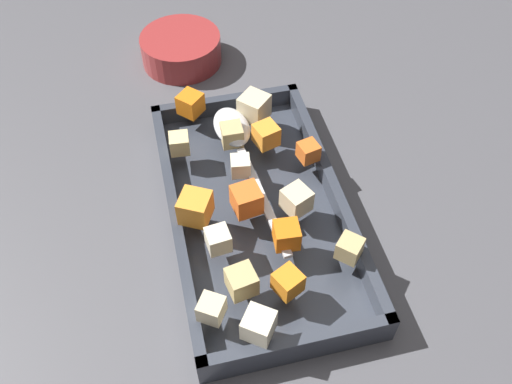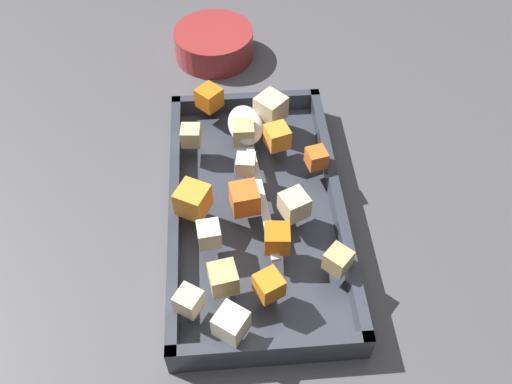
# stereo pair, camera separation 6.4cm
# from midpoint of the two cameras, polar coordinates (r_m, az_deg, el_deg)

# --- Properties ---
(ground_plane) EXTENTS (4.00, 4.00, 0.00)m
(ground_plane) POSITION_cam_midpoint_polar(r_m,az_deg,el_deg) (0.69, 1.39, -1.96)
(ground_plane) COLOR #4C4C51
(baking_dish) EXTENTS (0.38, 0.20, 0.04)m
(baking_dish) POSITION_cam_midpoint_polar(r_m,az_deg,el_deg) (0.67, 2.73, -2.25)
(baking_dish) COLOR #333842
(baking_dish) RESTS_ON ground_plane
(carrot_chunk_mid_left) EXTENTS (0.05, 0.05, 0.03)m
(carrot_chunk_mid_left) POSITION_cam_midpoint_polar(r_m,az_deg,el_deg) (0.62, -3.64, -0.99)
(carrot_chunk_mid_left) COLOR orange
(carrot_chunk_mid_left) RESTS_ON baking_dish
(carrot_chunk_near_left) EXTENTS (0.03, 0.03, 0.03)m
(carrot_chunk_near_left) POSITION_cam_midpoint_polar(r_m,az_deg,el_deg) (0.57, 4.61, -9.79)
(carrot_chunk_near_left) COLOR orange
(carrot_chunk_near_left) RESTS_ON baking_dish
(carrot_chunk_near_spoon) EXTENTS (0.03, 0.03, 0.03)m
(carrot_chunk_near_spoon) POSITION_cam_midpoint_polar(r_m,az_deg,el_deg) (0.70, 4.84, 5.57)
(carrot_chunk_near_spoon) COLOR orange
(carrot_chunk_near_spoon) RESTS_ON baking_dish
(carrot_chunk_rim_edge) EXTENTS (0.04, 0.04, 0.03)m
(carrot_chunk_rim_edge) POSITION_cam_midpoint_polar(r_m,az_deg,el_deg) (0.75, -2.39, 9.57)
(carrot_chunk_rim_edge) COLOR orange
(carrot_chunk_rim_edge) RESTS_ON baking_dish
(carrot_chunk_corner_sw) EXTENTS (0.03, 0.03, 0.02)m
(carrot_chunk_corner_sw) POSITION_cam_midpoint_polar(r_m,az_deg,el_deg) (0.68, 8.93, 3.34)
(carrot_chunk_corner_sw) COLOR orange
(carrot_chunk_corner_sw) RESTS_ON baking_dish
(carrot_chunk_mid_right) EXTENTS (0.04, 0.04, 0.03)m
(carrot_chunk_mid_right) POSITION_cam_midpoint_polar(r_m,az_deg,el_deg) (0.63, 2.12, -0.81)
(carrot_chunk_mid_right) COLOR orange
(carrot_chunk_mid_right) RESTS_ON baking_dish
(carrot_chunk_far_right) EXTENTS (0.03, 0.03, 0.03)m
(carrot_chunk_far_right) POSITION_cam_midpoint_polar(r_m,az_deg,el_deg) (0.60, 5.27, -4.97)
(carrot_chunk_far_right) COLOR orange
(carrot_chunk_far_right) RESTS_ON baking_dish
(potato_chunk_corner_ne) EXTENTS (0.03, 0.03, 0.03)m
(potato_chunk_corner_ne) POSITION_cam_midpoint_polar(r_m,az_deg,el_deg) (0.70, 1.32, 6.01)
(potato_chunk_corner_ne) COLOR tan
(potato_chunk_corner_ne) RESTS_ON baking_dish
(potato_chunk_under_handle) EXTENTS (0.03, 0.03, 0.03)m
(potato_chunk_under_handle) POSITION_cam_midpoint_polar(r_m,az_deg,el_deg) (0.57, -0.16, -9.10)
(potato_chunk_under_handle) COLOR tan
(potato_chunk_under_handle) RESTS_ON baking_dish
(potato_chunk_heap_side) EXTENTS (0.03, 0.03, 0.02)m
(potato_chunk_heap_side) POSITION_cam_midpoint_polar(r_m,az_deg,el_deg) (0.56, -3.67, -11.37)
(potato_chunk_heap_side) COLOR beige
(potato_chunk_heap_side) RESTS_ON baking_dish
(potato_chunk_back_center) EXTENTS (0.04, 0.04, 0.03)m
(potato_chunk_back_center) POSITION_cam_midpoint_polar(r_m,az_deg,el_deg) (0.63, 6.88, -1.49)
(potato_chunk_back_center) COLOR beige
(potato_chunk_back_center) RESTS_ON baking_dish
(potato_chunk_center) EXTENTS (0.03, 0.03, 0.02)m
(potato_chunk_center) POSITION_cam_midpoint_polar(r_m,az_deg,el_deg) (0.70, -4.15, 5.70)
(potato_chunk_center) COLOR #E0CC89
(potato_chunk_center) RESTS_ON baking_dish
(potato_chunk_corner_nw) EXTENTS (0.04, 0.04, 0.03)m
(potato_chunk_corner_nw) POSITION_cam_midpoint_polar(r_m,az_deg,el_deg) (0.54, 0.85, -13.64)
(potato_chunk_corner_nw) COLOR beige
(potato_chunk_corner_nw) RESTS_ON baking_dish
(potato_chunk_heap_top) EXTENTS (0.03, 0.03, 0.02)m
(potato_chunk_heap_top) POSITION_cam_midpoint_polar(r_m,az_deg,el_deg) (0.59, 11.54, -7.09)
(potato_chunk_heap_top) COLOR tan
(potato_chunk_heap_top) RESTS_ON baking_dish
(potato_chunk_far_left) EXTENTS (0.05, 0.05, 0.03)m
(potato_chunk_far_left) POSITION_cam_midpoint_polar(r_m,az_deg,el_deg) (0.73, 4.06, 8.53)
(potato_chunk_far_left) COLOR beige
(potato_chunk_far_left) RESTS_ON baking_dish
(parsnip_chunk_front_center) EXTENTS (0.03, 0.03, 0.02)m
(parsnip_chunk_front_center) POSITION_cam_midpoint_polar(r_m,az_deg,el_deg) (0.66, 1.69, 2.71)
(parsnip_chunk_front_center) COLOR beige
(parsnip_chunk_front_center) RESTS_ON baking_dish
(parsnip_chunk_near_right) EXTENTS (0.03, 0.03, 0.02)m
(parsnip_chunk_near_right) POSITION_cam_midpoint_polar(r_m,az_deg,el_deg) (0.60, -1.84, -4.56)
(parsnip_chunk_near_right) COLOR beige
(parsnip_chunk_near_right) RESTS_ON baking_dish
(serving_spoon) EXTENTS (0.24, 0.05, 0.02)m
(serving_spoon) POSITION_cam_midpoint_polar(r_m,az_deg,el_deg) (0.71, 1.68, 6.00)
(serving_spoon) COLOR silver
(serving_spoon) RESTS_ON baking_dish
(small_prep_bowl) EXTENTS (0.12, 0.12, 0.05)m
(small_prep_bowl) POSITION_cam_midpoint_polar(r_m,az_deg,el_deg) (0.90, -2.27, 14.96)
(small_prep_bowl) COLOR maroon
(small_prep_bowl) RESTS_ON ground_plane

